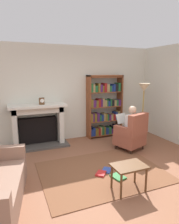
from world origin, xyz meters
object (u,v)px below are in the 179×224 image
object	(u,v)px
mantel_clock	(42,101)
armchair_reading	(132,134)
bookshelf	(104,107)
seated_reader	(128,125)
side_table	(129,169)
fireplace	(38,124)
floor_lamp	(144,93)

from	to	relation	value
mantel_clock	armchair_reading	bearing A→B (deg)	-29.30
mantel_clock	armchair_reading	distance (m)	2.47
bookshelf	seated_reader	distance (m)	1.21
seated_reader	side_table	world-z (taller)	seated_reader
bookshelf	armchair_reading	size ratio (longest dim) A/B	1.93
fireplace	seated_reader	xyz separation A→B (m)	(2.10, -1.13, 0.02)
seated_reader	floor_lamp	xyz separation A→B (m)	(0.68, 0.34, 0.78)
mantel_clock	seated_reader	distance (m)	2.33
fireplace	mantel_clock	distance (m)	0.64
bookshelf	side_table	size ratio (longest dim) A/B	3.34
seated_reader	side_table	xyz separation A→B (m)	(-1.03, -1.60, -0.24)
mantel_clock	bookshelf	size ratio (longest dim) A/B	0.09
floor_lamp	bookshelf	bearing A→B (deg)	133.91
armchair_reading	fireplace	bearing A→B (deg)	-49.92
side_table	floor_lamp	distance (m)	2.78
mantel_clock	fireplace	bearing A→B (deg)	137.05
bookshelf	side_table	bearing A→B (deg)	-108.23
armchair_reading	mantel_clock	bearing A→B (deg)	-49.10
mantel_clock	floor_lamp	distance (m)	2.77
seated_reader	side_table	bearing A→B (deg)	37.53
bookshelf	fireplace	bearing A→B (deg)	-179.03
bookshelf	seated_reader	size ratio (longest dim) A/B	1.64
bookshelf	side_table	distance (m)	2.96
mantel_clock	seated_reader	bearing A→B (deg)	-27.34
side_table	mantel_clock	bearing A→B (deg)	110.18
side_table	bookshelf	bearing A→B (deg)	71.77
armchair_reading	bookshelf	bearing A→B (deg)	-102.87
fireplace	seated_reader	size ratio (longest dim) A/B	1.32
fireplace	seated_reader	bearing A→B (deg)	-28.30
bookshelf	side_table	xyz separation A→B (m)	(-0.91, -2.77, -0.53)
mantel_clock	armchair_reading	xyz separation A→B (m)	(2.04, -1.14, -0.80)
bookshelf	armchair_reading	bearing A→B (deg)	-83.07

